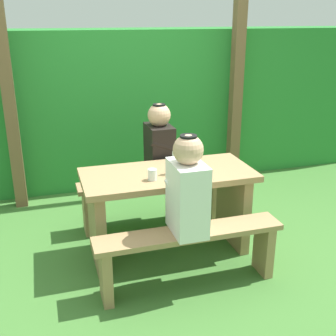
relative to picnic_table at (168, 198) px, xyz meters
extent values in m
plane|color=#3D702F|center=(0.00, 0.00, -0.49)|extent=(12.00, 12.00, 0.00)
cube|color=#287E2F|center=(0.00, 1.96, 0.40)|extent=(6.40, 0.85, 1.78)
cube|color=brown|center=(-1.23, 1.35, 0.64)|extent=(0.12, 0.12, 2.27)
cube|color=brown|center=(1.23, 1.35, 0.64)|extent=(0.12, 0.12, 2.27)
cube|color=#9E7A51|center=(0.00, 0.00, 0.21)|extent=(1.40, 0.64, 0.05)
cube|color=#9E7A51|center=(-0.60, 0.00, -0.16)|extent=(0.08, 0.54, 0.67)
cube|color=#9E7A51|center=(0.60, 0.00, -0.16)|extent=(0.08, 0.54, 0.67)
cube|color=#9E7A51|center=(0.00, -0.53, -0.05)|extent=(1.40, 0.24, 0.04)
cube|color=#9E7A51|center=(-0.62, -0.53, -0.28)|extent=(0.07, 0.22, 0.42)
cube|color=#9E7A51|center=(0.62, -0.53, -0.28)|extent=(0.07, 0.22, 0.42)
cube|color=#9E7A51|center=(0.00, 0.53, -0.05)|extent=(1.40, 0.24, 0.04)
cube|color=#9E7A51|center=(-0.62, 0.53, -0.28)|extent=(0.07, 0.22, 0.42)
cube|color=#9E7A51|center=(0.62, 0.53, -0.28)|extent=(0.07, 0.22, 0.42)
cube|color=white|center=(-0.02, -0.53, 0.23)|extent=(0.22, 0.34, 0.52)
sphere|color=tan|center=(-0.02, -0.53, 0.58)|extent=(0.21, 0.21, 0.21)
cylinder|color=black|center=(-0.02, -0.53, 0.67)|extent=(0.12, 0.12, 0.02)
cylinder|color=white|center=(-0.02, -0.39, 0.33)|extent=(0.25, 0.07, 0.15)
cube|color=black|center=(0.08, 0.53, 0.23)|extent=(0.22, 0.34, 0.52)
sphere|color=tan|center=(0.08, 0.53, 0.58)|extent=(0.21, 0.21, 0.21)
cylinder|color=black|center=(0.08, 0.53, 0.67)|extent=(0.12, 0.12, 0.02)
cylinder|color=black|center=(0.08, 0.39, 0.33)|extent=(0.25, 0.07, 0.15)
cylinder|color=silver|center=(-0.17, -0.13, 0.27)|extent=(0.07, 0.07, 0.09)
cylinder|color=silver|center=(0.05, -0.05, 0.32)|extent=(0.06, 0.06, 0.18)
cylinder|color=silver|center=(0.05, -0.05, 0.44)|extent=(0.02, 0.02, 0.06)
cube|color=silver|center=(0.04, -0.14, 0.24)|extent=(0.13, 0.16, 0.01)
camera|label=1|loc=(-0.94, -3.09, 1.43)|focal=45.35mm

